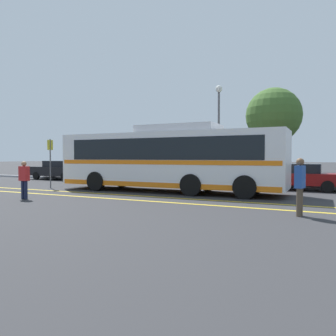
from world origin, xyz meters
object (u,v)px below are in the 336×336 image
(parked_car_0, at_px, (58,170))
(pedestrian_0, at_px, (24,178))
(tree_0, at_px, (274,116))
(pedestrian_1, at_px, (300,183))
(parked_car_1, at_px, (115,171))
(street_lamp, at_px, (219,117))
(transit_bus, at_px, (168,158))
(bus_stop_sign, at_px, (50,157))
(parked_car_3, at_px, (301,177))
(parked_car_2, at_px, (197,173))

(parked_car_0, bearing_deg, pedestrian_0, -140.06)
(tree_0, bearing_deg, pedestrian_1, -78.39)
(parked_car_1, height_order, street_lamp, street_lamp)
(transit_bus, xyz_separation_m, street_lamp, (0.86, 5.78, 2.66))
(bus_stop_sign, bearing_deg, parked_car_1, -8.29)
(parked_car_1, height_order, parked_car_3, parked_car_1)
(parked_car_0, height_order, parked_car_1, parked_car_1)
(parked_car_1, height_order, tree_0, tree_0)
(pedestrian_1, bearing_deg, parked_car_3, -165.25)
(transit_bus, height_order, bus_stop_sign, transit_bus)
(bus_stop_sign, xyz_separation_m, tree_0, (10.93, 8.50, 2.72))
(parked_car_1, height_order, bus_stop_sign, bus_stop_sign)
(parked_car_3, xyz_separation_m, street_lamp, (-5.13, 1.87, 3.64))
(parked_car_0, xyz_separation_m, street_lamp, (12.53, 1.43, 3.61))
(parked_car_2, distance_m, street_lamp, 4.06)
(parked_car_1, xyz_separation_m, parked_car_2, (6.10, 0.03, -0.01))
(pedestrian_0, distance_m, bus_stop_sign, 4.95)
(tree_0, bearing_deg, parked_car_1, -162.49)
(transit_bus, distance_m, pedestrian_1, 7.93)
(parked_car_0, distance_m, bus_stop_sign, 7.39)
(pedestrian_1, distance_m, bus_stop_sign, 13.79)
(street_lamp, distance_m, tree_0, 3.58)
(transit_bus, bearing_deg, parked_car_1, 55.61)
(parked_car_1, bearing_deg, bus_stop_sign, 169.28)
(parked_car_0, bearing_deg, pedestrian_1, -114.06)
(pedestrian_0, relative_size, tree_0, 0.25)
(parked_car_0, bearing_deg, parked_car_3, -89.54)
(pedestrian_0, bearing_deg, parked_car_1, -78.71)
(parked_car_3, height_order, street_lamp, street_lamp)
(parked_car_0, relative_size, bus_stop_sign, 1.75)
(parked_car_1, distance_m, bus_stop_sign, 5.43)
(transit_bus, bearing_deg, parked_car_3, -57.22)
(parked_car_2, distance_m, pedestrian_1, 10.84)
(pedestrian_1, xyz_separation_m, tree_0, (-2.43, 11.84, 3.47))
(street_lamp, bearing_deg, tree_0, 25.95)
(pedestrian_0, bearing_deg, parked_car_0, -52.43)
(parked_car_3, bearing_deg, parked_car_2, 88.60)
(parked_car_1, distance_m, street_lamp, 8.02)
(street_lamp, relative_size, tree_0, 1.03)
(parked_car_2, relative_size, bus_stop_sign, 1.66)
(parked_car_1, height_order, pedestrian_0, pedestrian_0)
(pedestrian_0, bearing_deg, parked_car_2, -114.31)
(bus_stop_sign, height_order, tree_0, tree_0)
(pedestrian_1, bearing_deg, transit_bus, -113.35)
(parked_car_3, bearing_deg, pedestrian_0, 133.00)
(street_lamp, bearing_deg, parked_car_1, -166.69)
(transit_bus, relative_size, parked_car_1, 2.55)
(parked_car_0, distance_m, pedestrian_0, 12.17)
(transit_bus, height_order, pedestrian_1, transit_bus)
(pedestrian_0, bearing_deg, bus_stop_sign, -57.08)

